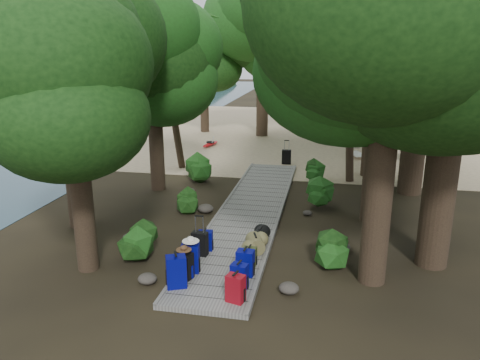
% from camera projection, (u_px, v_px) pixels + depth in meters
% --- Properties ---
extents(ground, '(120.00, 120.00, 0.00)m').
position_uv_depth(ground, '(245.00, 225.00, 14.18)').
color(ground, '#2D2516').
rests_on(ground, ground).
extents(sand_beach, '(40.00, 22.00, 0.02)m').
position_uv_depth(sand_beach, '(291.00, 132.00, 29.25)').
color(sand_beach, tan).
rests_on(sand_beach, ground).
extents(distant_hill, '(32.00, 16.00, 12.00)m').
position_uv_depth(distant_hill, '(31.00, 82.00, 66.79)').
color(distant_hill, black).
rests_on(distant_hill, ground).
extents(boardwalk, '(2.00, 12.00, 0.12)m').
position_uv_depth(boardwalk, '(251.00, 212.00, 15.10)').
color(boardwalk, gray).
rests_on(boardwalk, ground).
extents(backpack_left_a, '(0.52, 0.45, 0.81)m').
position_uv_depth(backpack_left_a, '(176.00, 270.00, 10.24)').
color(backpack_left_a, '#050776').
rests_on(backpack_left_a, boardwalk).
extents(backpack_left_b, '(0.43, 0.35, 0.68)m').
position_uv_depth(backpack_left_b, '(184.00, 264.00, 10.64)').
color(backpack_left_b, black).
rests_on(backpack_left_b, boardwalk).
extents(backpack_left_c, '(0.45, 0.35, 0.76)m').
position_uv_depth(backpack_left_c, '(190.00, 257.00, 10.93)').
color(backpack_left_c, '#050776').
rests_on(backpack_left_c, boardwalk).
extents(backpack_left_d, '(0.40, 0.31, 0.56)m').
position_uv_depth(backpack_left_d, '(205.00, 239.00, 12.14)').
color(backpack_left_d, '#050776').
rests_on(backpack_left_d, boardwalk).
extents(backpack_right_a, '(0.43, 0.35, 0.66)m').
position_uv_depth(backpack_right_a, '(236.00, 287.00, 9.67)').
color(backpack_right_a, maroon).
rests_on(backpack_right_a, boardwalk).
extents(backpack_right_b, '(0.40, 0.31, 0.64)m').
position_uv_depth(backpack_right_b, '(239.00, 275.00, 10.19)').
color(backpack_right_b, '#050776').
rests_on(backpack_right_b, boardwalk).
extents(backpack_right_c, '(0.41, 0.31, 0.67)m').
position_uv_depth(backpack_right_c, '(245.00, 261.00, 10.79)').
color(backpack_right_c, '#050776').
rests_on(backpack_right_c, boardwalk).
extents(backpack_right_d, '(0.33, 0.25, 0.49)m').
position_uv_depth(backpack_right_d, '(250.00, 255.00, 11.32)').
color(backpack_right_d, '#394219').
rests_on(backpack_right_d, boardwalk).
extents(duffel_right_khaki, '(0.61, 0.74, 0.42)m').
position_uv_depth(duffel_right_khaki, '(255.00, 243.00, 12.07)').
color(duffel_right_khaki, olive).
rests_on(duffel_right_khaki, boardwalk).
extents(duffel_right_black, '(0.47, 0.67, 0.39)m').
position_uv_depth(duffel_right_black, '(261.00, 235.00, 12.62)').
color(duffel_right_black, black).
rests_on(duffel_right_black, boardwalk).
extents(suitcase_on_boardwalk, '(0.42, 0.26, 0.62)m').
position_uv_depth(suitcase_on_boardwalk, '(200.00, 244.00, 11.82)').
color(suitcase_on_boardwalk, black).
rests_on(suitcase_on_boardwalk, boardwalk).
extents(lone_suitcase_on_sand, '(0.42, 0.25, 0.65)m').
position_uv_depth(lone_suitcase_on_sand, '(286.00, 157.00, 21.25)').
color(lone_suitcase_on_sand, black).
rests_on(lone_suitcase_on_sand, sand_beach).
extents(hat_brown, '(0.35, 0.35, 0.11)m').
position_uv_depth(hat_brown, '(184.00, 248.00, 10.56)').
color(hat_brown, '#51351E').
rests_on(hat_brown, backpack_left_b).
extents(hat_white, '(0.40, 0.40, 0.13)m').
position_uv_depth(hat_white, '(191.00, 239.00, 10.82)').
color(hat_white, silver).
rests_on(hat_white, backpack_left_c).
extents(kayak, '(1.41, 3.23, 0.32)m').
position_uv_depth(kayak, '(210.00, 143.00, 24.98)').
color(kayak, red).
rests_on(kayak, sand_beach).
extents(sun_lounger, '(1.28, 1.89, 0.58)m').
position_uv_depth(sun_lounger, '(357.00, 151.00, 22.48)').
color(sun_lounger, silver).
rests_on(sun_lounger, sand_beach).
extents(tree_right_a, '(5.28, 5.28, 8.81)m').
position_uv_depth(tree_right_a, '(388.00, 89.00, 9.62)').
color(tree_right_a, black).
rests_on(tree_right_a, ground).
extents(tree_right_b, '(6.13, 6.13, 10.95)m').
position_uv_depth(tree_right_b, '(459.00, 35.00, 10.14)').
color(tree_right_b, black).
rests_on(tree_right_b, ground).
extents(tree_right_c, '(5.80, 5.80, 10.03)m').
position_uv_depth(tree_right_c, '(385.00, 54.00, 13.13)').
color(tree_right_c, black).
rests_on(tree_right_c, ground).
extents(tree_right_d, '(6.67, 6.67, 12.23)m').
position_uv_depth(tree_right_d, '(427.00, 18.00, 15.56)').
color(tree_right_d, black).
rests_on(tree_right_d, ground).
extents(tree_right_e, '(5.03, 5.03, 9.06)m').
position_uv_depth(tree_right_e, '(377.00, 64.00, 18.21)').
color(tree_right_e, black).
rests_on(tree_right_e, ground).
extents(tree_right_f, '(5.52, 5.52, 9.86)m').
position_uv_depth(tree_right_f, '(424.00, 52.00, 20.13)').
color(tree_right_f, black).
rests_on(tree_right_f, ground).
extents(tree_left_a, '(4.32, 4.32, 7.20)m').
position_uv_depth(tree_left_a, '(74.00, 122.00, 10.44)').
color(tree_left_a, black).
rests_on(tree_left_a, ground).
extents(tree_left_b, '(5.14, 5.14, 9.26)m').
position_uv_depth(tree_left_b, '(65.00, 69.00, 12.88)').
color(tree_left_b, black).
rests_on(tree_left_b, ground).
extents(tree_left_c, '(4.44, 4.44, 7.73)m').
position_uv_depth(tree_left_c, '(153.00, 85.00, 16.63)').
color(tree_left_c, black).
rests_on(tree_left_c, ground).
extents(tree_back_a, '(5.71, 5.71, 9.88)m').
position_uv_depth(tree_back_a, '(263.00, 50.00, 26.57)').
color(tree_back_a, black).
rests_on(tree_back_a, ground).
extents(tree_back_b, '(5.50, 5.50, 9.83)m').
position_uv_depth(tree_back_b, '(323.00, 50.00, 27.56)').
color(tree_back_b, black).
rests_on(tree_back_b, ground).
extents(tree_back_c, '(4.89, 4.89, 8.80)m').
position_uv_depth(tree_back_c, '(384.00, 60.00, 26.47)').
color(tree_back_c, black).
rests_on(tree_back_c, ground).
extents(tree_back_d, '(4.43, 4.43, 7.38)m').
position_uv_depth(tree_back_d, '(204.00, 71.00, 28.21)').
color(tree_back_d, black).
rests_on(tree_back_d, ground).
extents(palm_right_a, '(4.23, 4.23, 7.21)m').
position_uv_depth(palm_right_a, '(359.00, 90.00, 17.87)').
color(palm_right_a, '#1C4613').
rests_on(palm_right_a, ground).
extents(palm_right_b, '(4.40, 4.40, 8.50)m').
position_uv_depth(palm_right_b, '(380.00, 67.00, 22.15)').
color(palm_right_b, '#1C4613').
rests_on(palm_right_b, ground).
extents(palm_right_c, '(4.55, 4.55, 7.25)m').
position_uv_depth(palm_right_c, '(336.00, 77.00, 24.58)').
color(palm_right_c, '#1C4613').
rests_on(palm_right_c, ground).
extents(palm_left_a, '(4.15, 4.15, 6.61)m').
position_uv_depth(palm_left_a, '(174.00, 92.00, 19.82)').
color(palm_left_a, '#1C4613').
rests_on(palm_left_a, ground).
extents(rock_left_a, '(0.44, 0.40, 0.24)m').
position_uv_depth(rock_left_a, '(147.00, 279.00, 10.69)').
color(rock_left_a, '#4C473F').
rests_on(rock_left_a, ground).
extents(rock_left_b, '(0.35, 0.32, 0.19)m').
position_uv_depth(rock_left_b, '(129.00, 237.00, 13.06)').
color(rock_left_b, '#4C473F').
rests_on(rock_left_b, ground).
extents(rock_left_c, '(0.51, 0.46, 0.28)m').
position_uv_depth(rock_left_c, '(205.00, 208.00, 15.19)').
color(rock_left_c, '#4C473F').
rests_on(rock_left_c, ground).
extents(rock_left_d, '(0.26, 0.24, 0.14)m').
position_uv_depth(rock_left_d, '(191.00, 190.00, 17.32)').
color(rock_left_d, '#4C473F').
rests_on(rock_left_d, ground).
extents(rock_right_a, '(0.45, 0.40, 0.25)m').
position_uv_depth(rock_right_a, '(289.00, 288.00, 10.27)').
color(rock_right_a, '#4C473F').
rests_on(rock_right_a, ground).
extents(rock_right_b, '(0.42, 0.38, 0.23)m').
position_uv_depth(rock_right_b, '(342.00, 247.00, 12.38)').
color(rock_right_b, '#4C473F').
rests_on(rock_right_b, ground).
extents(rock_right_c, '(0.30, 0.27, 0.16)m').
position_uv_depth(rock_right_c, '(307.00, 213.00, 14.97)').
color(rock_right_c, '#4C473F').
rests_on(rock_right_c, ground).
extents(shrub_left_a, '(1.08, 1.08, 0.97)m').
position_uv_depth(shrub_left_a, '(143.00, 240.00, 11.90)').
color(shrub_left_a, '#1D4916').
rests_on(shrub_left_a, ground).
extents(shrub_left_b, '(0.84, 0.84, 0.76)m').
position_uv_depth(shrub_left_b, '(187.00, 200.00, 15.26)').
color(shrub_left_b, '#1D4916').
rests_on(shrub_left_b, ground).
extents(shrub_left_c, '(1.14, 1.14, 1.03)m').
position_uv_depth(shrub_left_c, '(197.00, 169.00, 18.49)').
color(shrub_left_c, '#1D4916').
rests_on(shrub_left_c, ground).
extents(shrub_right_a, '(0.95, 0.95, 0.86)m').
position_uv_depth(shrub_right_a, '(330.00, 250.00, 11.47)').
color(shrub_right_a, '#1D4916').
rests_on(shrub_right_a, ground).
extents(shrub_right_b, '(1.13, 1.13, 1.01)m').
position_uv_depth(shrub_right_b, '(323.00, 193.00, 15.61)').
color(shrub_right_b, '#1D4916').
rests_on(shrub_right_b, ground).
extents(shrub_right_c, '(0.89, 0.89, 0.80)m').
position_uv_depth(shrub_right_c, '(318.00, 171.00, 18.65)').
color(shrub_right_c, '#1D4916').
rests_on(shrub_right_c, ground).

